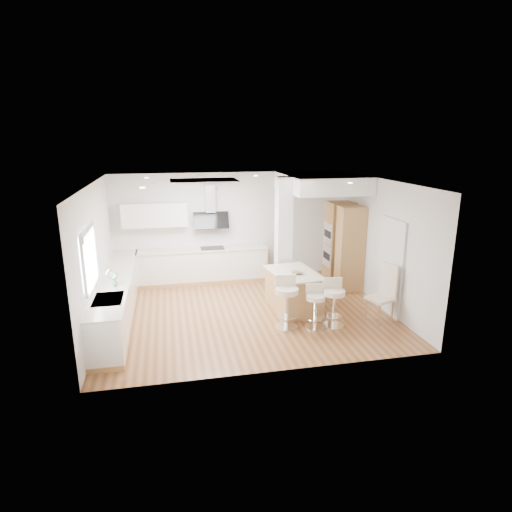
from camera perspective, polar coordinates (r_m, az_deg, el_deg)
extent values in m
plane|color=#935E36|center=(9.37, -1.16, -7.44)|extent=(6.00, 6.00, 0.00)
cube|color=white|center=(9.37, -1.16, -7.44)|extent=(6.00, 5.00, 0.02)
cube|color=silver|center=(11.32, -3.55, 4.01)|extent=(6.00, 0.04, 2.80)
cube|color=silver|center=(8.89, -20.57, -0.19)|extent=(0.04, 5.00, 2.80)
cube|color=silver|center=(9.90, 16.12, 1.73)|extent=(0.04, 5.00, 2.80)
cube|color=silver|center=(9.16, -6.97, 9.89)|extent=(1.40, 0.95, 0.05)
cube|color=white|center=(9.16, -6.96, 9.80)|extent=(1.25, 0.80, 0.03)
cylinder|color=white|center=(10.03, -14.38, 10.07)|extent=(0.10, 0.10, 0.02)
cylinder|color=white|center=(8.04, -14.90, 8.78)|extent=(0.10, 0.10, 0.02)
cylinder|color=white|center=(10.23, -0.03, 10.64)|extent=(0.10, 0.10, 0.02)
cylinder|color=white|center=(10.17, 9.00, 10.43)|extent=(0.10, 0.10, 0.02)
cylinder|color=white|center=(8.79, 12.46, 9.48)|extent=(0.10, 0.10, 0.02)
cube|color=silver|center=(7.96, -21.36, -0.17)|extent=(0.03, 1.15, 0.95)
cube|color=silver|center=(7.85, -21.65, 3.38)|extent=(0.04, 1.28, 0.06)
cube|color=silver|center=(8.11, -20.94, -3.60)|extent=(0.04, 1.28, 0.06)
cube|color=silver|center=(7.38, -22.01, -1.42)|extent=(0.04, 0.06, 0.95)
cube|color=silver|center=(8.55, -20.67, 0.92)|extent=(0.04, 0.06, 0.95)
cube|color=#94979B|center=(7.86, -21.49, 2.86)|extent=(0.03, 1.18, 0.14)
cube|color=#4A433A|center=(9.49, 17.52, -1.47)|extent=(0.02, 0.90, 2.00)
cube|color=silver|center=(9.48, 17.44, -1.48)|extent=(0.05, 1.00, 2.10)
cube|color=tan|center=(9.52, -17.79, -7.54)|extent=(0.60, 4.50, 0.10)
cube|color=silver|center=(9.36, -18.01, -5.11)|extent=(0.60, 4.50, 0.76)
cube|color=beige|center=(9.23, -18.21, -2.79)|extent=(0.63, 4.50, 0.04)
cube|color=silver|center=(8.06, -19.11, -5.47)|extent=(0.50, 0.75, 0.02)
cube|color=silver|center=(7.91, -19.23, -6.27)|extent=(0.40, 0.34, 0.10)
cube|color=silver|center=(8.24, -18.94, -5.35)|extent=(0.40, 0.34, 0.10)
cylinder|color=white|center=(8.26, -18.16, -3.47)|extent=(0.02, 0.02, 0.36)
torus|color=white|center=(8.21, -18.75, -2.30)|extent=(0.18, 0.02, 0.18)
imported|color=#4F9C50|center=(8.60, -18.39, -2.84)|extent=(0.17, 0.12, 0.33)
cube|color=tan|center=(11.31, -6.99, -3.19)|extent=(3.30, 0.60, 0.10)
cube|color=silver|center=(11.18, -7.06, -1.10)|extent=(3.30, 0.60, 0.76)
cube|color=beige|center=(11.07, -7.13, 0.88)|extent=(3.33, 0.63, 0.04)
cube|color=black|center=(11.08, -5.84, 1.08)|extent=(0.60, 0.40, 0.01)
cube|color=silver|center=(10.98, -13.36, 5.37)|extent=(1.60, 0.34, 0.60)
cube|color=silver|center=(11.04, -6.13, 7.60)|extent=(0.25, 0.18, 0.70)
cube|color=black|center=(11.05, -6.01, 4.72)|extent=(0.90, 0.26, 0.44)
cube|color=silver|center=(10.05, 3.68, 2.52)|extent=(0.35, 0.35, 2.80)
cube|color=white|center=(10.60, 8.70, 9.63)|extent=(1.78, 2.20, 0.40)
cube|color=tan|center=(11.16, 10.99, 1.74)|extent=(0.62, 0.62, 2.10)
cube|color=tan|center=(10.54, 12.44, 0.84)|extent=(0.62, 0.40, 2.10)
cube|color=silver|center=(10.99, 9.57, 2.93)|extent=(0.02, 0.55, 0.55)
cube|color=silver|center=(11.13, 9.43, 0.02)|extent=(0.02, 0.55, 0.55)
cube|color=black|center=(10.99, 9.52, 2.93)|extent=(0.01, 0.45, 0.18)
cube|color=black|center=(11.13, 9.38, 0.02)|extent=(0.01, 0.45, 0.18)
cube|color=tan|center=(9.42, 5.02, -4.72)|extent=(1.00, 1.41, 0.81)
cube|color=beige|center=(9.28, 5.08, -2.25)|extent=(1.08, 1.50, 0.04)
imported|color=gray|center=(9.14, 5.44, -2.22)|extent=(0.27, 0.27, 0.06)
sphere|color=orange|center=(9.16, 5.66, -2.18)|extent=(0.07, 0.07, 0.07)
sphere|color=orange|center=(9.14, 5.18, -2.19)|extent=(0.07, 0.07, 0.07)
sphere|color=#85A336|center=(9.11, 5.54, -2.27)|extent=(0.07, 0.07, 0.07)
cylinder|color=white|center=(8.67, 4.04, -9.36)|extent=(0.52, 0.52, 0.03)
cylinder|color=white|center=(8.52, 4.09, -7.17)|extent=(0.08, 0.08, 0.70)
cylinder|color=white|center=(8.58, 4.07, -8.03)|extent=(0.40, 0.40, 0.02)
cylinder|color=beige|center=(8.38, 4.14, -4.66)|extent=(0.49, 0.49, 0.11)
cube|color=beige|center=(8.48, 3.96, -3.24)|extent=(0.41, 0.09, 0.24)
cylinder|color=white|center=(8.71, 7.81, -9.35)|extent=(0.43, 0.43, 0.03)
cylinder|color=white|center=(8.59, 7.89, -7.55)|extent=(0.07, 0.07, 0.58)
cylinder|color=white|center=(8.64, 7.86, -8.26)|extent=(0.34, 0.34, 0.01)
cylinder|color=beige|center=(8.47, 7.97, -5.50)|extent=(0.41, 0.41, 0.09)
cube|color=beige|center=(8.55, 7.79, -4.33)|extent=(0.34, 0.08, 0.20)
cylinder|color=white|center=(8.83, 10.18, -9.09)|extent=(0.49, 0.49, 0.03)
cylinder|color=white|center=(8.70, 10.28, -7.10)|extent=(0.08, 0.08, 0.64)
cylinder|color=white|center=(8.75, 10.24, -7.88)|extent=(0.38, 0.38, 0.01)
cylinder|color=beige|center=(8.57, 10.40, -4.83)|extent=(0.47, 0.47, 0.10)
cube|color=beige|center=(8.66, 10.18, -3.55)|extent=(0.38, 0.10, 0.22)
cube|color=beige|center=(9.12, 16.22, -5.48)|extent=(0.59, 0.59, 0.06)
cube|color=beige|center=(9.15, 17.27, -3.22)|extent=(0.19, 0.43, 0.74)
cylinder|color=tan|center=(8.97, 16.14, -7.61)|extent=(0.05, 0.05, 0.45)
cylinder|color=tan|center=(9.20, 14.45, -6.88)|extent=(0.05, 0.05, 0.45)
cylinder|color=tan|center=(9.23, 17.74, -7.07)|extent=(0.05, 0.05, 0.45)
cylinder|color=tan|center=(9.46, 16.06, -6.38)|extent=(0.05, 0.05, 0.45)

